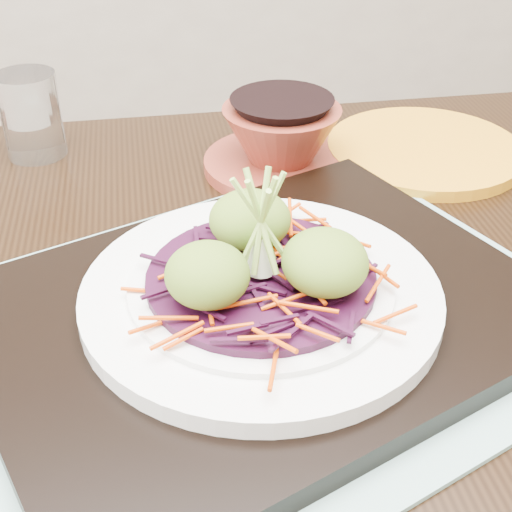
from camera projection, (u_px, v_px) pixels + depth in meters
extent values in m
cube|color=black|center=(238.00, 332.00, 0.59)|extent=(1.25, 0.84, 0.04)
cube|color=#7EA295|center=(261.00, 323.00, 0.56)|extent=(0.59, 0.53, 0.00)
cube|color=black|center=(261.00, 312.00, 0.55)|extent=(0.51, 0.45, 0.02)
cylinder|color=white|center=(261.00, 294.00, 0.54)|extent=(0.27, 0.27, 0.01)
cylinder|color=white|center=(261.00, 285.00, 0.54)|extent=(0.20, 0.20, 0.01)
cylinder|color=black|center=(261.00, 278.00, 0.53)|extent=(0.17, 0.17, 0.01)
ellipsoid|color=#547122|center=(208.00, 275.00, 0.50)|extent=(0.07, 0.07, 0.05)
ellipsoid|color=#547122|center=(325.00, 263.00, 0.51)|extent=(0.07, 0.07, 0.05)
ellipsoid|color=#547122|center=(250.00, 220.00, 0.56)|extent=(0.07, 0.07, 0.05)
cylinder|color=white|center=(31.00, 115.00, 0.79)|extent=(0.08, 0.08, 0.09)
cylinder|color=maroon|center=(281.00, 164.00, 0.78)|extent=(0.18, 0.18, 0.01)
cylinder|color=orange|center=(424.00, 150.00, 0.81)|extent=(0.27, 0.27, 0.01)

